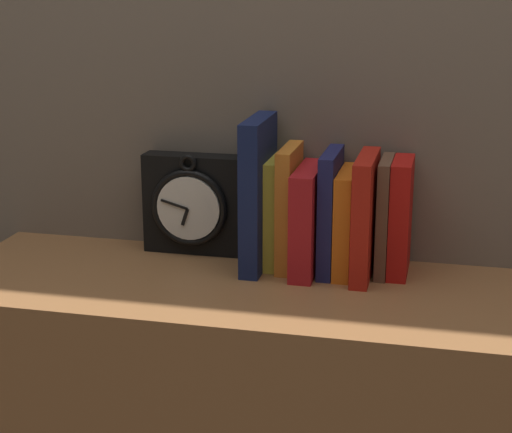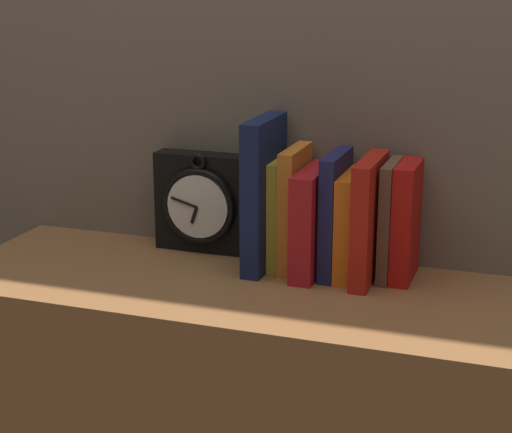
{
  "view_description": "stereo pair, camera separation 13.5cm",
  "coord_description": "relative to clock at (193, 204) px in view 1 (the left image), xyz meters",
  "views": [
    {
      "loc": [
        0.3,
        -1.27,
        1.35
      ],
      "look_at": [
        0.0,
        0.0,
        0.97
      ],
      "focal_mm": 60.0,
      "sensor_mm": 36.0,
      "label": 1
    },
    {
      "loc": [
        0.43,
        -1.23,
        1.35
      ],
      "look_at": [
        0.0,
        0.0,
        0.97
      ],
      "focal_mm": 60.0,
      "sensor_mm": 36.0,
      "label": 2
    }
  ],
  "objects": [
    {
      "name": "book_slot6_red",
      "position": [
        0.31,
        -0.05,
        0.01
      ],
      "size": [
        0.03,
        0.16,
        0.2
      ],
      "color": "red",
      "rests_on": "bookshelf"
    },
    {
      "name": "book_slot5_orange",
      "position": [
        0.28,
        -0.04,
        -0.0
      ],
      "size": [
        0.03,
        0.14,
        0.17
      ],
      "color": "orange",
      "rests_on": "bookshelf"
    },
    {
      "name": "clock",
      "position": [
        0.0,
        0.0,
        0.0
      ],
      "size": [
        0.18,
        0.06,
        0.19
      ],
      "color": "black",
      "rests_on": "bookshelf"
    },
    {
      "name": "book_slot2_orange",
      "position": [
        0.18,
        -0.03,
        0.01
      ],
      "size": [
        0.02,
        0.13,
        0.21
      ],
      "color": "orange",
      "rests_on": "bookshelf"
    },
    {
      "name": "book_slot1_yellow",
      "position": [
        0.16,
        -0.03,
        0.0
      ],
      "size": [
        0.02,
        0.11,
        0.19
      ],
      "color": "yellow",
      "rests_on": "bookshelf"
    },
    {
      "name": "book_slot3_red",
      "position": [
        0.22,
        -0.05,
        -0.0
      ],
      "size": [
        0.04,
        0.16,
        0.18
      ],
      "color": "#AE191E",
      "rests_on": "bookshelf"
    },
    {
      "name": "book_slot7_brown",
      "position": [
        0.34,
        -0.03,
        0.01
      ],
      "size": [
        0.02,
        0.11,
        0.2
      ],
      "color": "brown",
      "rests_on": "bookshelf"
    },
    {
      "name": "book_slot4_navy",
      "position": [
        0.25,
        -0.04,
        0.01
      ],
      "size": [
        0.02,
        0.13,
        0.21
      ],
      "color": "#1C1E51",
      "rests_on": "bookshelf"
    },
    {
      "name": "book_slot8_red",
      "position": [
        0.37,
        -0.03,
        0.01
      ],
      "size": [
        0.03,
        0.11,
        0.19
      ],
      "color": "red",
      "rests_on": "bookshelf"
    },
    {
      "name": "book_slot0_navy",
      "position": [
        0.13,
        -0.05,
        0.04
      ],
      "size": [
        0.03,
        0.15,
        0.26
      ],
      "color": "#141E48",
      "rests_on": "bookshelf"
    }
  ]
}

